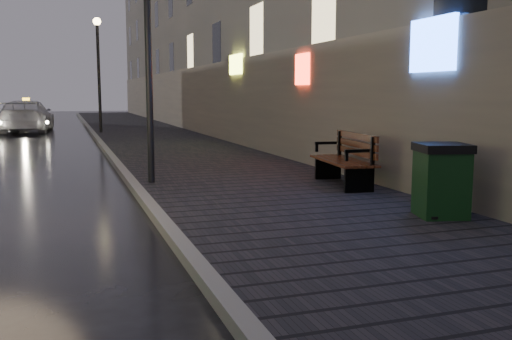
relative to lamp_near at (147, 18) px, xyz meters
The scene contains 10 objects.
ground 7.18m from the lamp_near, 107.14° to the right, with size 120.00×120.00×0.00m, color black.
sidewalk 15.52m from the lamp_near, 82.22° to the left, with size 4.60×58.00×0.15m, color black.
curb 15.39m from the lamp_near, 91.34° to the left, with size 0.20×58.00×0.15m, color slate.
building_near 19.94m from the lamp_near, 74.55° to the left, with size 1.80×50.00×13.00m, color #605B54.
lamp_near is the anchor object (origin of this frame).
lamp_far 16.00m from the lamp_near, 90.00° to the left, with size 0.36×0.36×5.28m.
bench 4.90m from the lamp_near, 24.11° to the right, with size 0.93×2.13×1.06m.
trash_bin 6.57m from the lamp_near, 52.59° to the right, with size 0.88×0.88×1.10m.
taxi_mid 20.18m from the lamp_near, 99.83° to the left, with size 2.25×5.53×1.61m, color white.
car_far 28.73m from the lamp_near, 99.44° to the left, with size 1.64×4.07×1.39m, color gray.
Camera 1 is at (0.14, -5.79, 2.00)m, focal length 40.00 mm.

